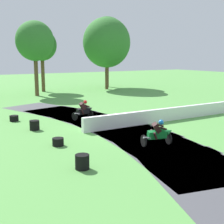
{
  "coord_description": "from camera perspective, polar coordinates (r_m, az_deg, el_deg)",
  "views": [
    {
      "loc": [
        -10.12,
        -16.23,
        4.52
      ],
      "look_at": [
        -0.02,
        0.75,
        0.9
      ],
      "focal_mm": 49.72,
      "sensor_mm": 36.0,
      "label": 1
    }
  ],
  "objects": [
    {
      "name": "ground_plane",
      "position": [
        19.65,
        1.17,
        -2.91
      ],
      "size": [
        120.0,
        120.0,
        0.0
      ],
      "primitive_type": "plane",
      "color": "#569947"
    },
    {
      "name": "track_asphalt",
      "position": [
        19.31,
        -0.47,
        -3.14
      ],
      "size": [
        7.12,
        25.93,
        0.01
      ],
      "color": "#47474C",
      "rests_on": "ground"
    },
    {
      "name": "safety_barrier",
      "position": [
        22.6,
        11.9,
        -0.22
      ],
      "size": [
        15.02,
        0.5,
        0.9
      ],
      "primitive_type": "cube",
      "rotation": [
        0.0,
        0.0,
        -1.56
      ],
      "color": "white",
      "rests_on": "ground"
    },
    {
      "name": "motorcycle_lead_green",
      "position": [
        15.84,
        8.56,
        -3.87
      ],
      "size": [
        1.7,
        1.01,
        1.43
      ],
      "color": "black",
      "rests_on": "ground"
    },
    {
      "name": "motorcycle_chase_black",
      "position": [
        22.24,
        -5.18,
        0.34
      ],
      "size": [
        1.7,
        0.96,
        1.42
      ],
      "color": "black",
      "rests_on": "ground"
    },
    {
      "name": "tire_stack_near",
      "position": [
        12.68,
        -5.49,
        -9.11
      ],
      "size": [
        0.58,
        0.58,
        0.6
      ],
      "color": "black",
      "rests_on": "ground"
    },
    {
      "name": "tire_stack_mid_a",
      "position": [
        16.01,
        -9.9,
        -5.43
      ],
      "size": [
        0.58,
        0.58,
        0.4
      ],
      "color": "black",
      "rests_on": "ground"
    },
    {
      "name": "tire_stack_mid_b",
      "position": [
        19.59,
        -14.06,
        -2.37
      ],
      "size": [
        0.6,
        0.6,
        0.6
      ],
      "color": "black",
      "rests_on": "ground"
    },
    {
      "name": "tire_stack_far",
      "position": [
        22.62,
        -17.57,
        -1.12
      ],
      "size": [
        0.6,
        0.6,
        0.4
      ],
      "color": "black",
      "rests_on": "ground"
    },
    {
      "name": "tree_far_left",
      "position": [
        45.12,
        -0.9,
        13.57
      ],
      "size": [
        5.42,
        5.42,
        9.89
      ],
      "color": "brown",
      "rests_on": "ground"
    },
    {
      "name": "tree_mid_rise",
      "position": [
        41.96,
        -1.0,
        12.65
      ],
      "size": [
        6.27,
        6.27,
        9.48
      ],
      "color": "brown",
      "rests_on": "ground"
    },
    {
      "name": "tree_behind_barrier",
      "position": [
        35.94,
        -14.01,
        12.51
      ],
      "size": [
        4.18,
        4.18,
        8.28
      ],
      "color": "brown",
      "rests_on": "ground"
    },
    {
      "name": "tree_distant",
      "position": [
        40.05,
        -12.79,
        11.82
      ],
      "size": [
        3.64,
        3.64,
        7.67
      ],
      "color": "brown",
      "rests_on": "ground"
    }
  ]
}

